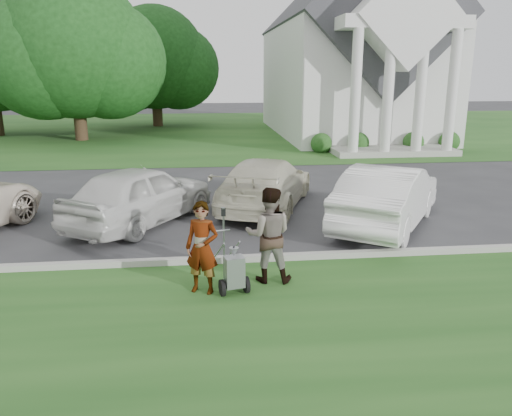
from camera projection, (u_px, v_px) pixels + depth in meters
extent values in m
plane|color=#333335|center=(240.00, 272.00, 10.42)|extent=(120.00, 120.00, 0.00)
cube|color=#1D4919|center=(256.00, 348.00, 7.54)|extent=(80.00, 7.00, 0.01)
cube|color=#1D4919|center=(211.00, 130.00, 36.31)|extent=(80.00, 30.00, 0.01)
cube|color=#9E9E93|center=(238.00, 259.00, 10.92)|extent=(80.00, 0.18, 0.15)
cube|color=white|center=(345.00, 81.00, 33.47)|extent=(9.00, 16.00, 7.00)
cube|color=#38383D|center=(347.00, 25.00, 32.55)|extent=(9.19, 17.00, 9.19)
cube|color=#9E9E93|center=(392.00, 151.00, 25.53)|extent=(6.20, 2.60, 0.30)
cylinder|color=white|center=(355.00, 95.00, 23.56)|extent=(0.50, 0.50, 6.00)
cylinder|color=white|center=(388.00, 95.00, 23.73)|extent=(0.50, 0.50, 6.00)
cylinder|color=white|center=(420.00, 95.00, 23.90)|extent=(0.50, 0.50, 6.00)
cylinder|color=white|center=(452.00, 94.00, 24.07)|extent=(0.50, 0.50, 6.00)
cube|color=white|center=(403.00, 23.00, 23.72)|extent=(6.20, 2.00, 0.60)
cube|color=white|center=(403.00, 16.00, 23.64)|extent=(5.09, 2.20, 5.09)
sphere|color=#1E4C19|center=(321.00, 144.00, 25.94)|extent=(1.10, 1.10, 1.10)
sphere|color=#1E4C19|center=(359.00, 143.00, 26.15)|extent=(1.10, 1.10, 1.10)
sphere|color=#1E4C19|center=(413.00, 142.00, 26.47)|extent=(1.10, 1.10, 1.10)
sphere|color=#1E4C19|center=(449.00, 142.00, 26.68)|extent=(1.10, 1.10, 1.10)
cylinder|color=#332316|center=(80.00, 114.00, 30.24)|extent=(0.76, 0.76, 3.20)
sphere|color=#143B12|center=(73.00, 46.00, 29.21)|extent=(8.40, 8.40, 8.40)
sphere|color=#143B12|center=(109.00, 61.00, 29.92)|extent=(6.89, 6.89, 6.89)
sphere|color=#143B12|center=(43.00, 57.00, 28.91)|extent=(7.22, 7.22, 7.22)
sphere|color=#143B12|center=(23.00, 53.00, 32.04)|extent=(7.54, 7.54, 7.54)
cylinder|color=#332316|center=(157.00, 106.00, 38.37)|extent=(0.76, 0.76, 3.00)
sphere|color=#143B12|center=(155.00, 58.00, 37.42)|extent=(7.60, 7.60, 7.60)
sphere|color=#143B12|center=(178.00, 68.00, 38.09)|extent=(6.23, 6.23, 6.23)
sphere|color=#143B12|center=(134.00, 66.00, 37.12)|extent=(6.54, 6.54, 6.54)
cylinder|color=black|center=(222.00, 288.00, 9.26)|extent=(0.14, 0.33, 0.32)
cylinder|color=black|center=(246.00, 285.00, 9.40)|extent=(0.14, 0.33, 0.32)
cylinder|color=#2D2D33|center=(234.00, 286.00, 9.33)|extent=(0.53, 0.15, 0.04)
cube|color=gray|center=(234.00, 272.00, 9.26)|extent=(0.40, 0.35, 0.58)
cone|color=gray|center=(234.00, 252.00, 9.15)|extent=(0.21, 0.21, 0.17)
cylinder|color=#2D2D33|center=(234.00, 248.00, 9.13)|extent=(0.04, 0.04, 0.06)
cylinder|color=gray|center=(219.00, 250.00, 9.61)|extent=(0.19, 0.77, 0.56)
cylinder|color=gray|center=(234.00, 249.00, 9.70)|extent=(0.19, 0.77, 0.56)
cylinder|color=gray|center=(222.00, 230.00, 9.93)|extent=(0.34, 0.10, 0.03)
imported|color=#999999|center=(202.00, 249.00, 9.23)|extent=(0.75, 0.63, 1.75)
imported|color=#999999|center=(269.00, 236.00, 9.73)|extent=(1.02, 0.85, 1.90)
cylinder|color=gray|center=(224.00, 241.00, 10.56)|extent=(0.04, 0.04, 1.14)
cube|color=#2D2D33|center=(223.00, 212.00, 10.39)|extent=(0.09, 0.07, 0.17)
cylinder|color=gray|center=(223.00, 208.00, 10.37)|extent=(0.09, 0.09, 0.03)
imported|color=silver|center=(141.00, 194.00, 13.55)|extent=(4.25, 5.10, 1.64)
imported|color=beige|center=(265.00, 183.00, 15.19)|extent=(3.87, 5.70, 1.53)
imported|color=white|center=(388.00, 196.00, 13.32)|extent=(4.32, 5.18, 1.67)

